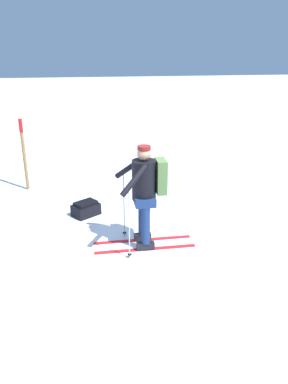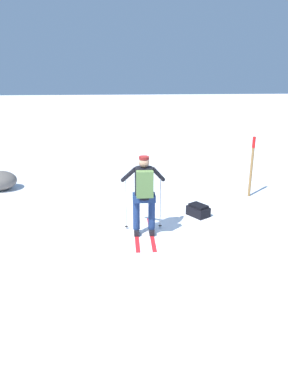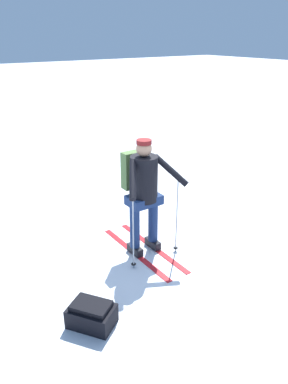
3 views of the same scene
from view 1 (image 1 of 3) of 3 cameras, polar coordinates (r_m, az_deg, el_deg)
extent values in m
plane|color=white|center=(6.55, 0.86, -8.36)|extent=(80.00, 80.00, 0.00)
cube|color=red|center=(6.46, 0.23, -8.71)|extent=(0.11, 1.74, 0.01)
cube|color=black|center=(6.43, 0.23, -8.21)|extent=(0.11, 0.30, 0.12)
cylinder|color=navy|center=(6.23, 0.24, -4.78)|extent=(0.15, 0.15, 0.74)
cube|color=red|center=(6.75, -0.22, -7.31)|extent=(0.11, 1.74, 0.01)
cube|color=black|center=(6.72, -0.22, -6.82)|extent=(0.11, 0.30, 0.12)
cylinder|color=navy|center=(6.53, -0.23, -3.51)|extent=(0.15, 0.15, 0.74)
cube|color=navy|center=(6.24, 0.00, -1.07)|extent=(0.49, 0.34, 0.14)
cylinder|color=black|center=(6.12, 0.00, 1.82)|extent=(0.40, 0.40, 0.67)
sphere|color=tan|center=(5.98, 0.00, 5.86)|extent=(0.23, 0.23, 0.23)
cylinder|color=maroon|center=(5.96, 0.00, 6.77)|extent=(0.21, 0.21, 0.06)
cube|color=#4C6B38|center=(6.15, 2.56, 2.43)|extent=(0.35, 0.16, 0.56)
cylinder|color=#B2B7BC|center=(5.95, -2.28, -4.87)|extent=(0.02, 0.02, 1.23)
cylinder|color=black|center=(6.21, -2.21, -9.48)|extent=(0.07, 0.07, 0.01)
cylinder|color=black|center=(5.75, -1.50, 1.79)|extent=(0.37, 0.50, 0.44)
cylinder|color=#B2B7BC|center=(6.65, -3.08, -1.96)|extent=(0.02, 0.02, 1.23)
cylinder|color=black|center=(6.89, -2.99, -6.22)|extent=(0.07, 0.07, 0.01)
cylinder|color=black|center=(6.36, -2.27, 3.70)|extent=(0.38, 0.50, 0.44)
cube|color=black|center=(7.76, -8.83, -2.70)|extent=(0.59, 0.63, 0.24)
cube|color=black|center=(7.70, -8.90, -1.68)|extent=(0.48, 0.52, 0.06)
cylinder|color=olive|center=(9.28, -17.79, 5.37)|extent=(0.07, 0.07, 1.71)
cylinder|color=red|center=(9.13, -18.29, 9.61)|extent=(0.08, 0.08, 0.31)
camera|label=2|loc=(9.97, 51.79, 15.67)|focal=35.00mm
camera|label=3|loc=(9.13, -31.32, 17.70)|focal=35.00mm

